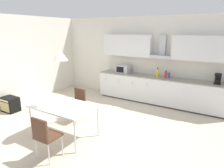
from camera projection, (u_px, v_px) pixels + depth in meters
The scene contains 16 objects.
ground_plane at pixel (95, 126), 5.15m from camera, with size 9.34×8.29×0.02m, color beige.
wall_back at pixel (140, 58), 7.11m from camera, with size 7.47×0.10×2.86m, color silver.
wall_left at pixel (13, 61), 6.36m from camera, with size 0.10×6.63×2.86m, color silver.
kitchen_counter at pixel (158, 90), 6.64m from camera, with size 4.25×0.66×0.91m.
backsplash_tile at pixel (162, 67), 6.70m from camera, with size 4.23×0.02×0.57m, color silver.
upper_wall_cabinets at pixel (162, 47), 6.40m from camera, with size 4.23×0.40×0.73m.
microwave at pixel (123, 69), 7.14m from camera, with size 0.48×0.35×0.28m.
coffee_maker at pixel (218, 79), 5.65m from camera, with size 0.18×0.19×0.30m.
bottle_red at pixel (166, 74), 6.40m from camera, with size 0.08×0.08×0.25m.
bottle_blue at pixel (169, 76), 6.37m from camera, with size 0.07×0.07×0.18m.
bottle_yellow at pixel (157, 73), 6.49m from camera, with size 0.08×0.08×0.32m.
dining_table at pixel (64, 107), 4.48m from camera, with size 1.44×0.91×0.76m.
chair_far_left at pixel (78, 101), 5.37m from camera, with size 0.44×0.44×0.87m.
chair_near_right at pixel (45, 134), 3.67m from camera, with size 0.40×0.40×0.87m.
guitar_amp at pixel (10, 104), 6.04m from camera, with size 0.52×0.37×0.44m.
pendant_lamp at pixel (60, 55), 4.18m from camera, with size 0.32×0.32×0.22m, color silver.
Camera 1 is at (2.81, -3.79, 2.37)m, focal length 32.00 mm.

